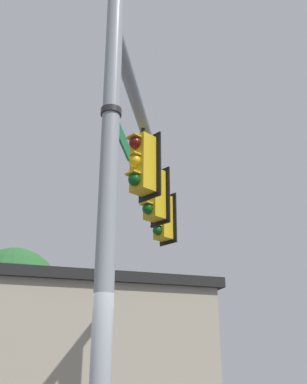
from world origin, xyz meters
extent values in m
cylinder|color=gray|center=(0.00, 0.00, 3.34)|extent=(0.22, 0.22, 6.68)
cylinder|color=gray|center=(1.86, -2.38, 5.93)|extent=(3.89, 4.90, 0.22)
cylinder|color=black|center=(1.47, -1.89, 5.73)|extent=(0.08, 0.08, 0.18)
cube|color=gold|center=(1.47, -1.89, 5.11)|extent=(0.36, 0.30, 1.05)
sphere|color=#590F0F|center=(1.47, -1.70, 5.46)|extent=(0.22, 0.22, 0.22)
cube|color=gold|center=(1.47, -1.68, 5.56)|extent=(0.24, 0.20, 0.03)
sphere|color=yellow|center=(1.47, -1.70, 5.11)|extent=(0.22, 0.22, 0.22)
cube|color=gold|center=(1.47, -1.68, 5.21)|extent=(0.24, 0.20, 0.03)
sphere|color=#0F4C19|center=(1.47, -1.70, 4.76)|extent=(0.22, 0.22, 0.22)
cube|color=gold|center=(1.47, -1.68, 4.86)|extent=(0.24, 0.20, 0.03)
cube|color=black|center=(1.47, -2.06, 5.11)|extent=(0.54, 0.03, 1.22)
cylinder|color=black|center=(2.39, -3.06, 5.73)|extent=(0.08, 0.08, 0.18)
cube|color=gold|center=(2.39, -3.06, 5.11)|extent=(0.36, 0.30, 1.05)
sphere|color=#590F0F|center=(2.39, -2.87, 5.46)|extent=(0.22, 0.22, 0.22)
cube|color=gold|center=(2.39, -2.85, 5.56)|extent=(0.24, 0.20, 0.03)
sphere|color=yellow|center=(2.39, -2.87, 5.11)|extent=(0.22, 0.22, 0.22)
cube|color=gold|center=(2.39, -2.85, 5.21)|extent=(0.24, 0.20, 0.03)
sphere|color=#0F4C19|center=(2.39, -2.87, 4.76)|extent=(0.22, 0.22, 0.22)
cube|color=gold|center=(2.39, -2.85, 4.86)|extent=(0.24, 0.20, 0.03)
cube|color=black|center=(2.39, -3.23, 5.11)|extent=(0.54, 0.03, 1.22)
cylinder|color=black|center=(3.30, -4.23, 5.73)|extent=(0.08, 0.08, 0.18)
cube|color=gold|center=(3.30, -4.23, 5.11)|extent=(0.36, 0.30, 1.05)
sphere|color=#590F0F|center=(3.30, -4.04, 5.46)|extent=(0.22, 0.22, 0.22)
cube|color=gold|center=(3.30, -4.02, 5.56)|extent=(0.24, 0.20, 0.03)
sphere|color=yellow|center=(3.30, -4.04, 5.11)|extent=(0.22, 0.22, 0.22)
cube|color=gold|center=(3.30, -4.02, 5.21)|extent=(0.24, 0.20, 0.03)
sphere|color=#0F4C19|center=(3.30, -4.04, 4.76)|extent=(0.22, 0.22, 0.22)
cube|color=gold|center=(3.30, -4.02, 4.86)|extent=(0.24, 0.20, 0.03)
cube|color=black|center=(3.30, -4.40, 5.11)|extent=(0.54, 0.03, 1.22)
cube|color=#147238|center=(0.39, -0.50, 4.69)|extent=(0.65, 0.82, 0.22)
cube|color=white|center=(0.39, -0.49, 4.69)|extent=(0.63, 0.80, 0.04)
cylinder|color=#262626|center=(0.00, 0.00, 4.69)|extent=(0.26, 0.26, 0.08)
cube|color=#A89E89|center=(10.25, -5.14, 2.02)|extent=(11.45, 12.29, 4.05)
cube|color=#193F1E|center=(14.05, -7.04, 2.23)|extent=(4.84, 8.32, 0.30)
cube|color=black|center=(10.25, -5.14, 4.20)|extent=(11.90, 12.78, 0.30)
cylinder|color=#4C3823|center=(13.62, -5.87, 1.69)|extent=(0.26, 0.26, 3.38)
sphere|color=#28602D|center=(13.62, -5.87, 4.70)|extent=(3.78, 3.78, 3.78)
camera|label=1|loc=(-3.75, 2.92, 1.74)|focal=42.06mm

